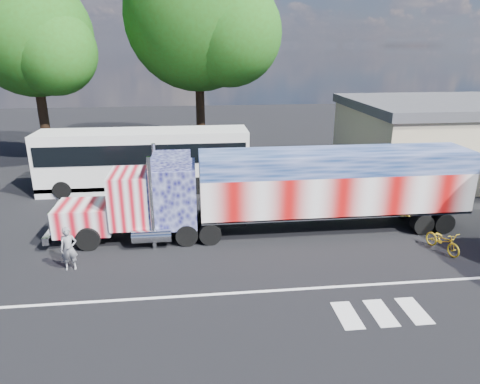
{
  "coord_description": "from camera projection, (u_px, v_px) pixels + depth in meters",
  "views": [
    {
      "loc": [
        -2.23,
        -16.73,
        8.7
      ],
      "look_at": [
        0.0,
        3.0,
        1.9
      ],
      "focal_mm": 32.0,
      "sensor_mm": 36.0,
      "label": 1
    }
  ],
  "objects": [
    {
      "name": "ground",
      "position": [
        248.0,
        255.0,
        18.78
      ],
      "size": [
        100.0,
        100.0,
        0.0
      ],
      "primitive_type": "plane",
      "color": "black"
    },
    {
      "name": "lane_markings",
      "position": [
        308.0,
        300.0,
        15.42
      ],
      "size": [
        30.0,
        2.67,
        0.01
      ],
      "color": "silver",
      "rests_on": "ground"
    },
    {
      "name": "semi_truck",
      "position": [
        284.0,
        189.0,
        20.52
      ],
      "size": [
        20.08,
        3.17,
        4.28
      ],
      "color": "black",
      "rests_on": "ground"
    },
    {
      "name": "coach_bus",
      "position": [
        145.0,
        159.0,
        26.87
      ],
      "size": [
        12.93,
        3.01,
        3.76
      ],
      "color": "silver",
      "rests_on": "ground"
    },
    {
      "name": "woman",
      "position": [
        69.0,
        249.0,
        17.31
      ],
      "size": [
        0.73,
        0.54,
        1.83
      ],
      "primitive_type": "imported",
      "rotation": [
        0.0,
        0.0,
        0.17
      ],
      "color": "slate",
      "rests_on": "ground"
    },
    {
      "name": "bicycle",
      "position": [
        443.0,
        241.0,
        18.98
      ],
      "size": [
        1.13,
        2.01,
        1.0
      ],
      "primitive_type": "imported",
      "rotation": [
        0.0,
        0.0,
        0.26
      ],
      "color": "gold",
      "rests_on": "ground"
    },
    {
      "name": "tree_n_mid",
      "position": [
        200.0,
        17.0,
        32.08
      ],
      "size": [
        11.61,
        11.05,
        16.33
      ],
      "color": "black",
      "rests_on": "ground"
    },
    {
      "name": "tree_nw_a",
      "position": [
        34.0,
        37.0,
        29.96
      ],
      "size": [
        8.85,
        8.43,
        13.58
      ],
      "color": "black",
      "rests_on": "ground"
    }
  ]
}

